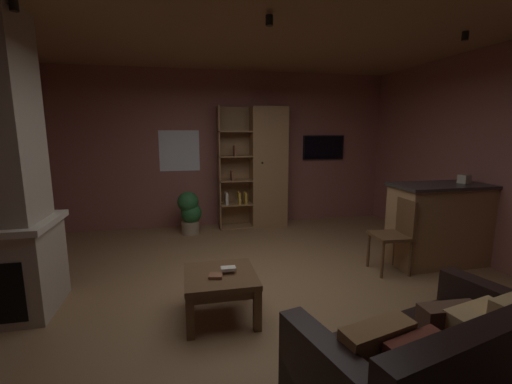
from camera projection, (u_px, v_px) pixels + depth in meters
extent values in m
cube|color=olive|center=(264.00, 294.00, 3.71)|extent=(6.08, 5.83, 0.02)
cube|color=#8E544C|center=(227.00, 149.00, 6.30)|extent=(6.20, 0.06, 2.80)
cube|color=#8E6B47|center=(265.00, 15.00, 3.21)|extent=(6.08, 5.83, 0.02)
cube|color=white|center=(179.00, 151.00, 6.09)|extent=(0.70, 0.01, 0.72)
cube|color=tan|center=(7.00, 271.00, 3.26)|extent=(0.84, 0.74, 0.85)
cube|color=beige|center=(1.00, 225.00, 3.18)|extent=(0.92, 0.82, 0.06)
cube|color=#997047|center=(268.00, 167.00, 6.23)|extent=(0.64, 0.38, 2.16)
cube|color=#997047|center=(233.00, 167.00, 6.28)|extent=(0.59, 0.02, 2.16)
cube|color=#997047|center=(219.00, 169.00, 6.04)|extent=(0.02, 0.38, 2.16)
sphere|color=black|center=(262.00, 163.00, 5.98)|extent=(0.04, 0.04, 0.04)
cube|color=#997047|center=(236.00, 226.00, 6.29)|extent=(0.59, 0.38, 0.02)
cube|color=#997047|center=(235.00, 204.00, 6.22)|extent=(0.59, 0.38, 0.02)
cube|color=#997047|center=(235.00, 180.00, 6.14)|extent=(0.59, 0.38, 0.02)
cube|color=#997047|center=(235.00, 156.00, 6.07)|extent=(0.59, 0.38, 0.02)
cube|color=#997047|center=(234.00, 131.00, 5.99)|extent=(0.59, 0.38, 0.02)
cube|color=gold|center=(245.00, 198.00, 6.18)|extent=(0.04, 0.23, 0.20)
cube|color=brown|center=(235.00, 151.00, 5.99)|extent=(0.03, 0.23, 0.17)
cube|color=brown|center=(232.00, 176.00, 6.06)|extent=(0.04, 0.23, 0.16)
cube|color=beige|center=(226.00, 198.00, 6.11)|extent=(0.05, 0.23, 0.21)
cube|color=gold|center=(239.00, 198.00, 6.16)|extent=(0.04, 0.23, 0.21)
sphere|color=beige|center=(239.00, 201.00, 6.23)|extent=(0.10, 0.10, 0.10)
cube|color=#997047|center=(448.00, 225.00, 4.51)|extent=(1.49, 0.57, 1.03)
cube|color=#2D2826|center=(452.00, 185.00, 4.42)|extent=(1.55, 0.63, 0.04)
cube|color=#BFB299|center=(464.00, 179.00, 4.44)|extent=(0.14, 0.14, 0.11)
cube|color=black|center=(498.00, 358.00, 1.69)|extent=(1.58, 0.52, 0.42)
cube|color=black|center=(499.00, 336.00, 2.37)|extent=(0.35, 0.88, 0.67)
cube|color=brown|center=(414.00, 371.00, 1.77)|extent=(0.40, 0.26, 0.37)
cube|color=olive|center=(374.00, 358.00, 1.85)|extent=(0.46, 0.28, 0.41)
cube|color=tan|center=(472.00, 334.00, 2.08)|extent=(0.46, 0.26, 0.37)
cube|color=brown|center=(449.00, 333.00, 2.11)|extent=(0.38, 0.17, 0.36)
cube|color=brown|center=(220.00, 276.00, 3.18)|extent=(0.66, 0.67, 0.05)
cube|color=brown|center=(220.00, 283.00, 3.19)|extent=(0.59, 0.60, 0.08)
cube|color=brown|center=(190.00, 318.00, 2.87)|extent=(0.07, 0.07, 0.38)
cube|color=brown|center=(257.00, 310.00, 2.99)|extent=(0.07, 0.07, 0.38)
cube|color=brown|center=(189.00, 287.00, 3.44)|extent=(0.07, 0.07, 0.38)
cube|color=brown|center=(245.00, 281.00, 3.56)|extent=(0.07, 0.07, 0.38)
cube|color=brown|center=(216.00, 276.00, 3.09)|extent=(0.14, 0.13, 0.03)
cube|color=beige|center=(228.00, 269.00, 3.18)|extent=(0.14, 0.08, 0.03)
cube|color=brown|center=(390.00, 236.00, 4.22)|extent=(0.45, 0.45, 0.04)
cube|color=brown|center=(406.00, 217.00, 4.20)|extent=(0.07, 0.40, 0.44)
cylinder|color=brown|center=(369.00, 250.00, 4.41)|extent=(0.04, 0.04, 0.46)
cylinder|color=brown|center=(383.00, 260.00, 4.06)|extent=(0.04, 0.04, 0.46)
cylinder|color=brown|center=(394.00, 248.00, 4.46)|extent=(0.04, 0.04, 0.46)
cylinder|color=brown|center=(411.00, 258.00, 4.11)|extent=(0.04, 0.04, 0.46)
cylinder|color=#9E896B|center=(190.00, 227.00, 5.85)|extent=(0.30, 0.30, 0.22)
sphere|color=#235B2D|center=(191.00, 213.00, 5.82)|extent=(0.35, 0.35, 0.35)
sphere|color=#235B2D|center=(188.00, 202.00, 5.77)|extent=(0.36, 0.36, 0.36)
cube|color=black|center=(323.00, 147.00, 6.62)|extent=(0.82, 0.05, 0.46)
cube|color=black|center=(324.00, 148.00, 6.60)|extent=(0.78, 0.01, 0.42)
cylinder|color=black|center=(14.00, 5.00, 2.73)|extent=(0.07, 0.07, 0.09)
cylinder|color=black|center=(269.00, 20.00, 3.11)|extent=(0.07, 0.07, 0.09)
cylinder|color=black|center=(465.00, 36.00, 3.62)|extent=(0.07, 0.07, 0.09)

